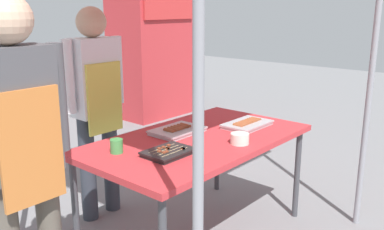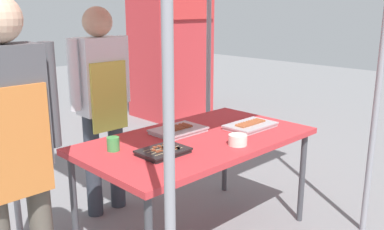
{
  "view_description": "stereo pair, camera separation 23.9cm",
  "coord_description": "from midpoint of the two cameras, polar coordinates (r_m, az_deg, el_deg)",
  "views": [
    {
      "loc": [
        -2.1,
        -1.76,
        1.62
      ],
      "look_at": [
        0.0,
        0.05,
        0.9
      ],
      "focal_mm": 39.43,
      "sensor_mm": 36.0,
      "label": 1
    },
    {
      "loc": [
        -1.94,
        -1.94,
        1.62
      ],
      "look_at": [
        0.0,
        0.05,
        0.9
      ],
      "focal_mm": 39.43,
      "sensor_mm": 36.0,
      "label": 2
    }
  ],
  "objects": [
    {
      "name": "condiment_bowl",
      "position": [
        2.74,
        4.0,
        -3.24
      ],
      "size": [
        0.12,
        0.12,
        0.07
      ],
      "primitive_type": "cylinder",
      "color": "silver",
      "rests_on": "stall_table"
    },
    {
      "name": "drink_cup_near_edge",
      "position": [
        2.63,
        -12.76,
        -4.15
      ],
      "size": [
        0.08,
        0.08,
        0.09
      ],
      "primitive_type": "cylinder",
      "color": "#3F994C",
      "rests_on": "stall_table"
    },
    {
      "name": "vendor_woman",
      "position": [
        3.27,
        -14.94,
        2.39
      ],
      "size": [
        0.52,
        0.23,
        1.62
      ],
      "rotation": [
        0.0,
        0.0,
        3.14
      ],
      "color": "#333842",
      "rests_on": "ground"
    },
    {
      "name": "tray_pork_links",
      "position": [
        2.97,
        -4.29,
        -2.12
      ],
      "size": [
        0.37,
        0.25,
        0.05
      ],
      "color": "#ADADB2",
      "rests_on": "stall_table"
    },
    {
      "name": "stall_table",
      "position": [
        2.89,
        -1.62,
        -4.08
      ],
      "size": [
        1.6,
        0.9,
        0.75
      ],
      "color": "#C63338",
      "rests_on": "ground"
    },
    {
      "name": "customer_nearby",
      "position": [
        2.17,
        -25.23,
        -3.47
      ],
      "size": [
        0.52,
        0.23,
        1.68
      ],
      "color": "#595147",
      "rests_on": "ground"
    },
    {
      "name": "tray_grilled_sausages",
      "position": [
        3.14,
        5.33,
        -1.26
      ],
      "size": [
        0.37,
        0.24,
        0.05
      ],
      "color": "#ADADB2",
      "rests_on": "stall_table"
    },
    {
      "name": "neighbor_stall_left",
      "position": [
        6.38,
        -6.75,
        8.99
      ],
      "size": [
        1.06,
        0.8,
        2.03
      ],
      "color": "#C63338",
      "rests_on": "ground"
    },
    {
      "name": "tray_meat_skewers",
      "position": [
        2.55,
        -5.91,
        -5.08
      ],
      "size": [
        0.29,
        0.22,
        0.04
      ],
      "color": "black",
      "rests_on": "stall_table"
    }
  ]
}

